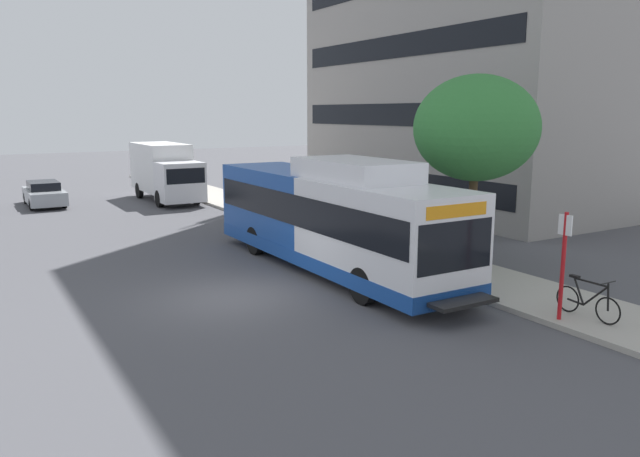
# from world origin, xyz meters

# --- Properties ---
(ground_plane) EXTENTS (120.00, 120.00, 0.00)m
(ground_plane) POSITION_xyz_m (0.00, 8.00, 0.00)
(ground_plane) COLOR #4C4C51
(sidewalk_curb) EXTENTS (3.00, 56.00, 0.14)m
(sidewalk_curb) POSITION_xyz_m (7.00, 6.00, 0.07)
(sidewalk_curb) COLOR #A8A399
(sidewalk_curb) RESTS_ON ground
(transit_bus) EXTENTS (2.58, 12.25, 3.65)m
(transit_bus) POSITION_xyz_m (3.87, 1.16, 1.70)
(transit_bus) COLOR white
(transit_bus) RESTS_ON ground
(bus_stop_sign_pole) EXTENTS (0.10, 0.36, 2.60)m
(bus_stop_sign_pole) POSITION_xyz_m (5.82, -6.11, 1.65)
(bus_stop_sign_pole) COLOR red
(bus_stop_sign_pole) RESTS_ON sidewalk_curb
(bicycle_parked) EXTENTS (0.52, 1.76, 1.02)m
(bicycle_parked) POSITION_xyz_m (6.47, -6.39, 0.56)
(bicycle_parked) COLOR black
(bicycle_parked) RESTS_ON sidewalk_curb
(street_tree_near_stop) EXTENTS (3.98, 3.98, 6.08)m
(street_tree_near_stop) POSITION_xyz_m (8.14, -0.76, 4.51)
(street_tree_near_stop) COLOR #4C3823
(street_tree_near_stop) RESTS_ON sidewalk_curb
(parked_car_far_lane) EXTENTS (1.80, 4.50, 1.33)m
(parked_car_far_lane) POSITION_xyz_m (-2.25, 20.94, 0.66)
(parked_car_far_lane) COLOR #93999E
(parked_car_far_lane) RESTS_ON ground
(box_truck_background) EXTENTS (2.32, 7.01, 3.25)m
(box_truck_background) POSITION_xyz_m (4.03, 19.45, 1.74)
(box_truck_background) COLOR silver
(box_truck_background) RESTS_ON ground
(lattice_comm_tower) EXTENTS (1.10, 1.10, 29.76)m
(lattice_comm_tower) POSITION_xyz_m (18.84, 23.27, 9.92)
(lattice_comm_tower) COLOR #B7B7BC
(lattice_comm_tower) RESTS_ON ground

